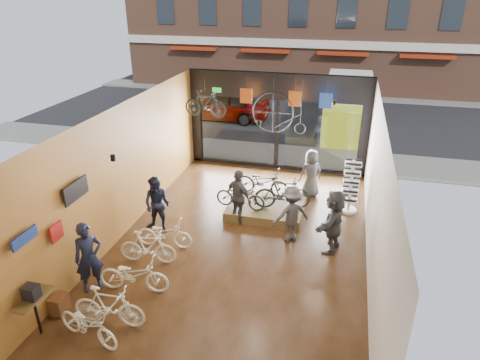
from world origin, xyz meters
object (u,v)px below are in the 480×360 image
(customer_3, at_px, (291,214))
(sunglasses_rack, at_px, (351,186))
(street_car, at_px, (225,104))
(customer_0, at_px, (89,257))
(display_bike_right, at_px, (263,182))
(customer_1, at_px, (157,204))
(customer_4, at_px, (311,174))
(customer_5, at_px, (334,221))
(customer_2, at_px, (239,197))
(floor_bike_4, at_px, (164,234))
(floor_bike_2, at_px, (134,275))
(hung_bike, at_px, (205,104))
(box_truck, at_px, (348,109))
(floor_bike_0, at_px, (88,324))
(floor_bike_1, at_px, (109,306))
(display_bike_mid, at_px, (282,193))
(display_platform, at_px, (266,209))
(display_bike_left, at_px, (240,196))
(penny_farthing, at_px, (282,115))
(floor_bike_3, at_px, (148,247))

(customer_3, relative_size, sunglasses_rack, 0.96)
(street_car, xyz_separation_m, customer_0, (0.88, -14.67, 0.07))
(display_bike_right, relative_size, customer_1, 1.04)
(customer_4, distance_m, customer_5, 3.37)
(customer_2, bearing_deg, floor_bike_4, 81.00)
(floor_bike_2, xyz_separation_m, customer_0, (-1.02, -0.19, 0.45))
(customer_0, bearing_deg, hung_bike, 40.13)
(customer_2, bearing_deg, customer_3, -166.49)
(customer_2, height_order, hung_bike, hung_bike)
(box_truck, relative_size, floor_bike_0, 4.20)
(customer_5, height_order, hung_bike, hung_bike)
(customer_3, height_order, customer_5, customer_5)
(floor_bike_1, height_order, customer_0, customer_0)
(display_bike_mid, xyz_separation_m, customer_2, (-1.23, -0.71, 0.05))
(display_platform, distance_m, display_bike_right, 0.99)
(street_car, xyz_separation_m, floor_bike_4, (1.85, -12.53, -0.41))
(floor_bike_4, height_order, customer_3, customer_3)
(sunglasses_rack, bearing_deg, display_bike_left, 179.91)
(customer_4, relative_size, penny_farthing, 0.89)
(customer_2, bearing_deg, hung_bike, -21.87)
(street_car, xyz_separation_m, floor_bike_1, (1.92, -15.66, -0.34))
(customer_1, height_order, customer_4, customer_1)
(display_platform, height_order, customer_2, customer_2)
(display_bike_mid, bearing_deg, floor_bike_2, 135.42)
(street_car, xyz_separation_m, customer_5, (6.42, -11.53, 0.08))
(display_bike_left, distance_m, customer_2, 0.44)
(floor_bike_2, distance_m, customer_0, 1.13)
(floor_bike_1, relative_size, customer_5, 0.89)
(box_truck, bearing_deg, customer_1, -115.95)
(floor_bike_4, xyz_separation_m, display_bike_left, (1.64, 2.22, 0.30))
(customer_1, bearing_deg, display_platform, 35.39)
(floor_bike_0, bearing_deg, floor_bike_3, 14.41)
(display_bike_mid, bearing_deg, customer_3, -173.19)
(floor_bike_0, distance_m, hung_bike, 8.75)
(floor_bike_2, height_order, display_bike_left, display_bike_left)
(street_car, distance_m, floor_bike_4, 12.67)
(display_bike_mid, bearing_deg, customer_1, 104.11)
(display_bike_right, bearing_deg, floor_bike_0, 168.92)
(display_bike_mid, height_order, hung_bike, hung_bike)
(floor_bike_3, relative_size, sunglasses_rack, 0.86)
(display_bike_mid, relative_size, customer_1, 1.03)
(floor_bike_2, relative_size, customer_2, 0.97)
(customer_1, bearing_deg, hung_bike, 90.13)
(display_bike_mid, distance_m, customer_4, 1.86)
(floor_bike_4, distance_m, customer_4, 5.60)
(display_platform, relative_size, display_bike_right, 1.34)
(floor_bike_1, relative_size, penny_farthing, 0.85)
(floor_bike_3, relative_size, hung_bike, 0.98)
(box_truck, distance_m, floor_bike_4, 12.46)
(customer_2, distance_m, customer_3, 1.80)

